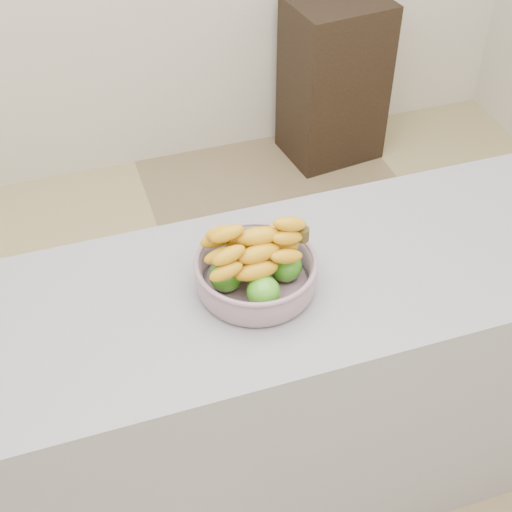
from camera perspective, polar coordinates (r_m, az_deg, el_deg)
The scene contains 4 objects.
ground at distance 2.43m, azimuth -0.12°, elevation -18.91°, with size 4.00×4.00×0.00m, color tan.
counter at distance 2.08m, azimuth -0.71°, elevation -11.43°, with size 2.00×0.60×0.90m, color gray.
cabinet at distance 3.63m, azimuth 6.22°, elevation 13.73°, with size 0.45×0.36×0.81m, color black.
fruit_bowl at distance 1.70m, azimuth -0.01°, elevation -1.06°, with size 0.30×0.30×0.18m.
Camera 1 is at (-0.36, -1.11, 2.13)m, focal length 50.00 mm.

